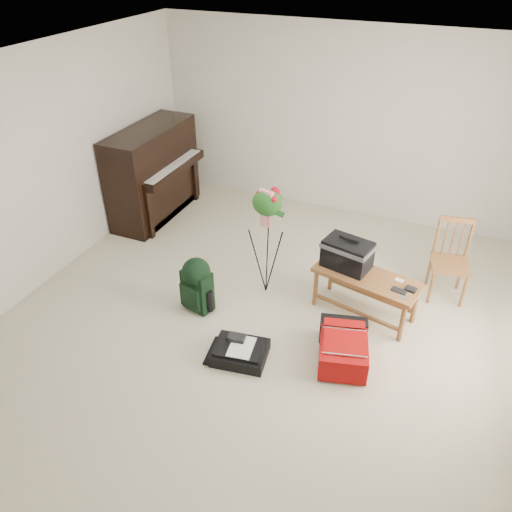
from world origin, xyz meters
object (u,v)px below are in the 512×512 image
at_px(dining_chair, 451,261).
at_px(black_duffel, 240,351).
at_px(red_suitcase, 344,345).
at_px(bench, 352,263).
at_px(green_backpack, 197,282).
at_px(piano, 154,175).
at_px(flower_stand, 266,243).

bearing_deg(dining_chair, black_duffel, -143.48).
bearing_deg(red_suitcase, dining_chair, 46.38).
height_order(bench, green_backpack, bench).
distance_m(bench, red_suitcase, 0.86).
bearing_deg(piano, dining_chair, -5.13).
xyz_separation_m(green_backpack, flower_stand, (0.55, 0.56, 0.29)).
xyz_separation_m(piano, flower_stand, (2.09, -1.08, 0.03)).
height_order(red_suitcase, flower_stand, flower_stand).
bearing_deg(bench, dining_chair, 48.50).
xyz_separation_m(dining_chair, black_duffel, (-1.67, -1.79, -0.36)).
bearing_deg(piano, bench, -18.76).
xyz_separation_m(dining_chair, flower_stand, (-1.84, -0.72, 0.19)).
bearing_deg(red_suitcase, piano, 136.69).
xyz_separation_m(dining_chair, green_backpack, (-2.39, -1.29, -0.10)).
relative_size(black_duffel, green_backpack, 0.90).
bearing_deg(bench, red_suitcase, -64.97).
height_order(piano, bench, piano).
height_order(red_suitcase, green_backpack, green_backpack).
bearing_deg(piano, red_suitcase, -28.84).
xyz_separation_m(black_duffel, flower_stand, (-0.17, 1.07, 0.55)).
xyz_separation_m(bench, red_suitcase, (0.16, -0.72, -0.44)).
relative_size(red_suitcase, green_backpack, 1.21).
bearing_deg(green_backpack, dining_chair, 42.69).
bearing_deg(flower_stand, piano, 167.32).
xyz_separation_m(piano, black_duffel, (2.26, -2.14, -0.52)).
height_order(dining_chair, black_duffel, dining_chair).
distance_m(red_suitcase, green_backpack, 1.63).
height_order(green_backpack, flower_stand, flower_stand).
bearing_deg(red_suitcase, bench, 87.74).
xyz_separation_m(red_suitcase, flower_stand, (-1.07, 0.66, 0.48)).
relative_size(bench, flower_stand, 0.89).
height_order(bench, red_suitcase, bench).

